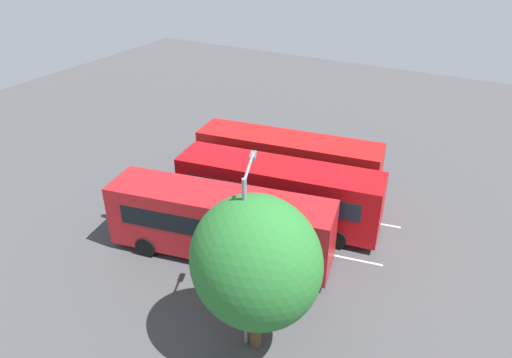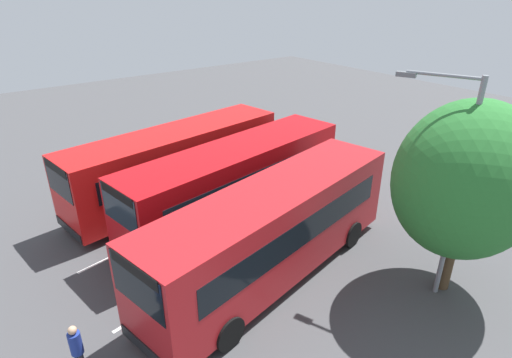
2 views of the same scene
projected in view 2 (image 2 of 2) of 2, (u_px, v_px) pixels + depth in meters
The scene contains 9 objects.
ground_plane at pixel (234, 224), 17.88m from camera, with size 65.36×65.36×0.00m, color #424244.
bus_far_left at pixel (177, 162), 19.26m from camera, with size 10.90×3.89×3.41m.
bus_center_left at pixel (236, 181), 17.42m from camera, with size 10.91×4.01×3.41m.
bus_center_right at pixel (274, 229), 14.03m from camera, with size 10.93×4.42×3.41m.
pedestrian at pixel (77, 347), 10.56m from camera, with size 0.43×0.43×1.70m.
street_lamp at pixel (453, 178), 12.31m from camera, with size 1.00×2.26×7.22m.
depot_tree at pixel (467, 180), 12.50m from camera, with size 4.71×4.24×6.51m.
lane_stripe_outer_left at pixel (212, 208), 19.14m from camera, with size 12.93×0.12×0.01m, color silver.
lane_stripe_inner_left at pixel (259, 242), 16.61m from camera, with size 12.93×0.12×0.01m, color silver.
Camera 2 is at (8.55, 12.75, 9.42)m, focal length 29.03 mm.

